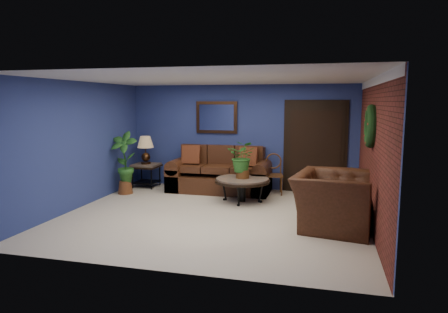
% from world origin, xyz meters
% --- Properties ---
extents(floor, '(5.50, 5.50, 0.00)m').
position_xyz_m(floor, '(0.00, 0.00, 0.00)').
color(floor, beige).
rests_on(floor, ground).
extents(wall_back, '(5.50, 0.04, 2.50)m').
position_xyz_m(wall_back, '(0.00, 2.50, 1.25)').
color(wall_back, navy).
rests_on(wall_back, ground).
extents(wall_left, '(0.04, 5.00, 2.50)m').
position_xyz_m(wall_left, '(-2.75, 0.00, 1.25)').
color(wall_left, navy).
rests_on(wall_left, ground).
extents(wall_right_brick, '(0.04, 5.00, 2.50)m').
position_xyz_m(wall_right_brick, '(2.75, 0.00, 1.25)').
color(wall_right_brick, maroon).
rests_on(wall_right_brick, ground).
extents(ceiling, '(5.50, 5.00, 0.02)m').
position_xyz_m(ceiling, '(0.00, 0.00, 2.50)').
color(ceiling, silver).
rests_on(ceiling, wall_back).
extents(crown_molding, '(0.03, 5.00, 0.14)m').
position_xyz_m(crown_molding, '(2.72, 0.00, 2.43)').
color(crown_molding, white).
rests_on(crown_molding, wall_right_brick).
extents(wall_mirror, '(1.02, 0.06, 0.77)m').
position_xyz_m(wall_mirror, '(-0.60, 2.46, 1.72)').
color(wall_mirror, '#452915').
rests_on(wall_mirror, wall_back).
extents(closet_door, '(1.44, 0.06, 2.18)m').
position_xyz_m(closet_door, '(1.75, 2.47, 1.05)').
color(closet_door, black).
rests_on(closet_door, wall_back).
extents(wreath, '(0.16, 0.72, 0.72)m').
position_xyz_m(wreath, '(2.69, 0.05, 1.70)').
color(wreath, black).
rests_on(wreath, wall_right_brick).
extents(sofa, '(2.36, 1.02, 1.06)m').
position_xyz_m(sofa, '(-0.41, 2.09, 0.35)').
color(sofa, '#4A2415').
rests_on(sofa, ground).
extents(coffee_table, '(1.17, 1.17, 0.50)m').
position_xyz_m(coffee_table, '(0.31, 1.20, 0.44)').
color(coffee_table, '#494540').
rests_on(coffee_table, ground).
extents(end_table, '(0.63, 0.63, 0.58)m').
position_xyz_m(end_table, '(-2.30, 2.05, 0.44)').
color(end_table, '#494540').
rests_on(end_table, ground).
extents(table_lamp, '(0.40, 0.40, 0.66)m').
position_xyz_m(table_lamp, '(-2.30, 2.05, 1.00)').
color(table_lamp, '#452915').
rests_on(table_lamp, end_table).
extents(side_chair, '(0.46, 0.46, 0.92)m').
position_xyz_m(side_chair, '(0.85, 2.12, 0.52)').
color(side_chair, '#502A17').
rests_on(side_chair, ground).
extents(armchair, '(1.47, 1.61, 0.92)m').
position_xyz_m(armchair, '(2.15, -0.14, 0.46)').
color(armchair, '#4A2415').
rests_on(armchair, ground).
extents(coffee_plant, '(0.65, 0.58, 0.79)m').
position_xyz_m(coffee_plant, '(0.31, 1.20, 0.94)').
color(coffee_plant, brown).
rests_on(coffee_plant, coffee_table).
extents(floor_plant, '(0.47, 0.42, 0.88)m').
position_xyz_m(floor_plant, '(2.35, 0.95, 0.47)').
color(floor_plant, brown).
rests_on(floor_plant, ground).
extents(tall_plant, '(0.65, 0.46, 1.43)m').
position_xyz_m(tall_plant, '(-2.45, 1.25, 0.77)').
color(tall_plant, brown).
rests_on(tall_plant, ground).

